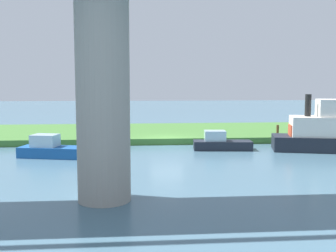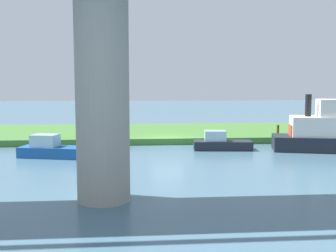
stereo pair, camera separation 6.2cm
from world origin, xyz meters
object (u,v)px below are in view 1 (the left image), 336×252
(bridge_pylon, at_px, (103,95))
(mooring_post, at_px, (278,131))
(skiff_small, at_px, (221,143))
(person_on_bank, at_px, (111,126))
(motorboat_white, at_px, (334,130))
(riverboat_paddlewheel, at_px, (52,149))

(bridge_pylon, xyz_separation_m, mooring_post, (-12.63, -15.07, -3.28))
(bridge_pylon, xyz_separation_m, skiff_small, (-7.37, -12.02, -3.75))
(person_on_bank, distance_m, mooring_post, 13.59)
(motorboat_white, distance_m, riverboat_paddlewheel, 19.15)
(bridge_pylon, height_order, motorboat_white, bridge_pylon)
(bridge_pylon, relative_size, skiff_small, 2.01)
(motorboat_white, distance_m, skiff_small, 7.90)
(person_on_bank, xyz_separation_m, mooring_post, (-13.32, 2.71, -0.24))
(bridge_pylon, relative_size, mooring_post, 9.29)
(skiff_small, bearing_deg, riverboat_paddlewheel, 9.86)
(bridge_pylon, distance_m, mooring_post, 19.94)
(mooring_post, xyz_separation_m, riverboat_paddlewheel, (16.65, 5.03, -0.44))
(person_on_bank, xyz_separation_m, skiff_small, (-8.06, 5.76, -0.71))
(motorboat_white, height_order, skiff_small, motorboat_white)
(person_on_bank, bearing_deg, mooring_post, 168.51)
(motorboat_white, bearing_deg, person_on_bank, -24.02)
(person_on_bank, relative_size, skiff_small, 0.33)
(riverboat_paddlewheel, height_order, skiff_small, riverboat_paddlewheel)
(person_on_bank, relative_size, riverboat_paddlewheel, 0.30)
(skiff_small, bearing_deg, motorboat_white, 170.63)
(skiff_small, bearing_deg, bridge_pylon, 58.47)
(person_on_bank, xyz_separation_m, motorboat_white, (-15.79, 7.04, 0.26))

